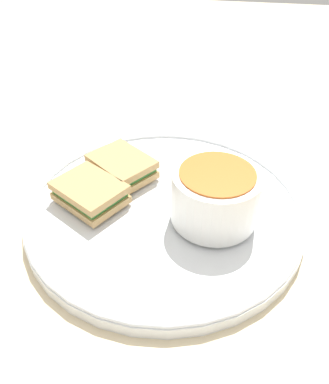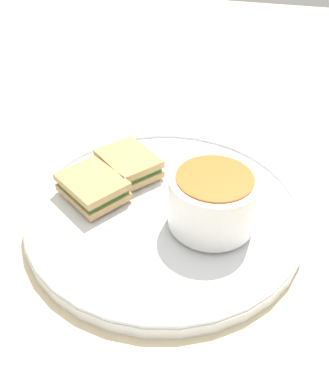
# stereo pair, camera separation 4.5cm
# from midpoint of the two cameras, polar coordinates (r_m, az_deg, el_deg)

# --- Properties ---
(ground_plane) EXTENTS (2.40, 2.40, 0.00)m
(ground_plane) POSITION_cam_midpoint_polar(r_m,az_deg,el_deg) (0.48, 2.72, -3.60)
(ground_plane) COLOR beige
(plate) EXTENTS (0.34, 0.34, 0.02)m
(plate) POSITION_cam_midpoint_polar(r_m,az_deg,el_deg) (0.47, 2.76, -2.68)
(plate) COLOR white
(plate) RESTS_ON ground_plane
(soup_bowl) EXTENTS (0.10, 0.10, 0.06)m
(soup_bowl) POSITION_cam_midpoint_polar(r_m,az_deg,el_deg) (0.43, 10.37, -1.28)
(soup_bowl) COLOR white
(soup_bowl) RESTS_ON plate
(spoon) EXTENTS (0.06, 0.10, 0.01)m
(spoon) POSITION_cam_midpoint_polar(r_m,az_deg,el_deg) (0.53, 12.31, 3.72)
(spoon) COLOR silver
(spoon) RESTS_ON plate
(sandwich_half_near) EXTENTS (0.10, 0.10, 0.03)m
(sandwich_half_near) POSITION_cam_midpoint_polar(r_m,az_deg,el_deg) (0.51, -2.98, 4.29)
(sandwich_half_near) COLOR tan
(sandwich_half_near) RESTS_ON plate
(sandwich_half_far) EXTENTS (0.10, 0.10, 0.03)m
(sandwich_half_far) POSITION_cam_midpoint_polar(r_m,az_deg,el_deg) (0.47, -8.26, 0.74)
(sandwich_half_far) COLOR tan
(sandwich_half_far) RESTS_ON plate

